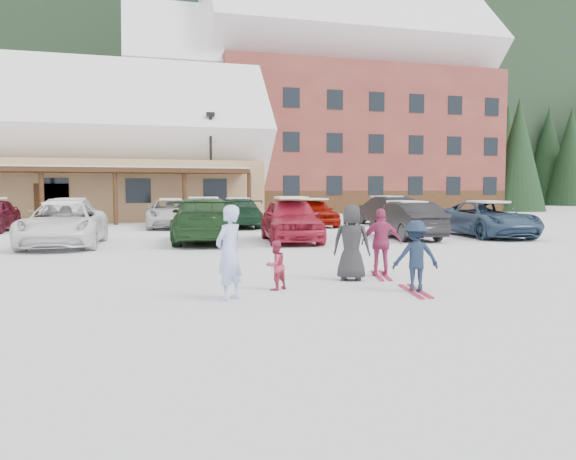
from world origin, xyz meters
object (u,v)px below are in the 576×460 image
object	(u,v)px
parked_car_12	(314,213)
parked_car_13	(387,211)
child_magenta	(381,242)
parked_car_3	(204,220)
day_lodge	(27,156)
parked_car_11	(238,213)
parked_car_4	(291,220)
parked_car_6	(488,219)
parked_car_5	(406,220)
parked_car_10	(170,213)
parked_car_2	(64,225)
lamp_post	(211,160)
toddler_red	(275,265)
child_navy	(416,256)
adult_skier	(229,253)
alpine_hotel	(326,115)
parked_car_9	(71,215)
bystander_dark	(352,242)

from	to	relation	value
parked_car_12	parked_car_13	distance (m)	3.98
child_magenta	parked_car_3	xyz separation A→B (m)	(-2.65, 8.81, 0.06)
day_lodge	parked_car_11	size ratio (longest dim) A/B	5.90
parked_car_4	parked_car_6	bearing A→B (deg)	6.78
day_lodge	parked_car_5	bearing A→B (deg)	-49.73
parked_car_3	parked_car_10	bearing A→B (deg)	-79.05
parked_car_2	lamp_post	bearing A→B (deg)	67.73
child_magenta	parked_car_3	world-z (taller)	parked_car_3
child_magenta	parked_car_10	distance (m)	17.20
toddler_red	lamp_post	bearing A→B (deg)	-125.56
lamp_post	child_navy	xyz separation A→B (m)	(0.19, -24.89, -3.00)
parked_car_10	parked_car_13	size ratio (longest dim) A/B	1.10
parked_car_3	parked_car_12	size ratio (longest dim) A/B	1.31
child_magenta	parked_car_3	distance (m)	9.21
adult_skier	parked_car_6	distance (m)	15.51
day_lodge	alpine_hotel	distance (m)	25.78
alpine_hotel	parked_car_12	xyz separation A→B (m)	(-8.21, -21.30, -7.93)
toddler_red	child_navy	world-z (taller)	child_navy
parked_car_4	parked_car_9	bearing A→B (deg)	142.70
bystander_dark	adult_skier	bearing A→B (deg)	54.31
child_navy	parked_car_3	bearing A→B (deg)	-65.17
parked_car_2	parked_car_11	size ratio (longest dim) A/B	1.04
lamp_post	parked_car_5	size ratio (longest dim) A/B	1.52
parked_car_3	parked_car_9	size ratio (longest dim) A/B	1.23
parked_car_3	parked_car_5	distance (m)	7.56
parked_car_11	parked_car_3	bearing A→B (deg)	74.96
toddler_red	parked_car_11	distance (m)	17.47
adult_skier	parked_car_11	size ratio (longest dim) A/B	0.32
parked_car_12	parked_car_4	bearing A→B (deg)	-114.61
child_magenta	parked_car_13	world-z (taller)	parked_car_13
parked_car_4	parked_car_12	size ratio (longest dim) A/B	1.12
day_lodge	parked_car_2	bearing A→B (deg)	-77.75
parked_car_10	parked_car_9	bearing A→B (deg)	-169.89
parked_car_6	parked_car_5	bearing A→B (deg)	-175.35
day_lodge	parked_car_2	size ratio (longest dim) A/B	5.68
lamp_post	bystander_dark	size ratio (longest dim) A/B	4.19
parked_car_3	parked_car_11	world-z (taller)	parked_car_3
day_lodge	toddler_red	size ratio (longest dim) A/B	32.05
lamp_post	toddler_red	world-z (taller)	lamp_post
child_magenta	parked_car_12	bearing A→B (deg)	-87.45
child_magenta	parked_car_2	size ratio (longest dim) A/B	0.28
alpine_hotel	parked_car_3	size ratio (longest dim) A/B	5.86
parked_car_5	parked_car_6	distance (m)	3.50
adult_skier	parked_car_11	xyz separation A→B (m)	(3.52, 18.00, -0.08)
parked_car_2	parked_car_5	bearing A→B (deg)	1.15
lamp_post	parked_car_4	bearing A→B (deg)	-87.02
bystander_dark	parked_car_10	size ratio (longest dim) A/B	0.31
adult_skier	parked_car_6	world-z (taller)	adult_skier
adult_skier	parked_car_6	size ratio (longest dim) A/B	0.32
day_lodge	parked_car_6	bearing A→B (deg)	-44.20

